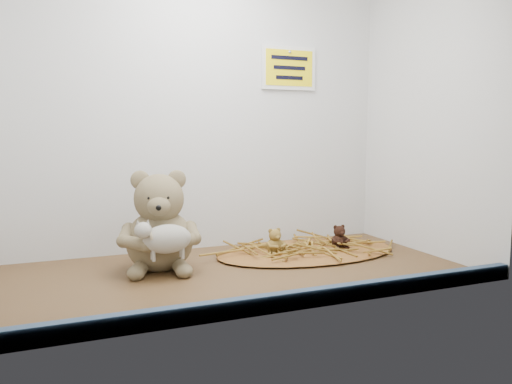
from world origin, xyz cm
name	(u,v)px	position (x,y,z in cm)	size (l,w,h in cm)	color
alcove_shell	(217,93)	(0.00, 9.00, 45.00)	(120.40, 60.20, 90.40)	#462A18
front_rail	(278,302)	(0.00, -28.80, 1.80)	(119.28, 2.20, 3.60)	#31475E
straw_bed	(307,251)	(27.86, 11.46, 0.53)	(54.90, 31.88, 1.06)	brown
main_teddy	(159,220)	(-15.26, 10.32, 12.71)	(20.50, 21.64, 25.42)	olive
toy_lamb	(167,239)	(-15.26, 1.21, 9.68)	(15.07, 9.20, 9.74)	#B0AA9E
mini_teddy_tan	(275,240)	(17.64, 12.07, 4.66)	(5.80, 6.12, 7.19)	olive
mini_teddy_brown	(339,236)	(38.07, 10.86, 4.53)	(5.59, 5.90, 6.93)	black
wall_sign	(289,68)	(30.00, 29.40, 55.00)	(16.00, 1.20, 11.00)	yellow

